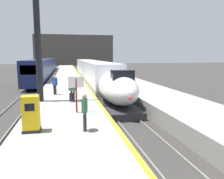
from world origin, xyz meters
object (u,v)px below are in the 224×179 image
(passenger_near_edge, at_px, (73,88))
(ticket_machine_yellow, at_px, (31,115))
(regional_train_adjacent, at_px, (45,67))
(station_column_mid, at_px, (37,21))
(departure_info_board, at_px, (76,87))
(highspeed_train_main, at_px, (94,73))
(passenger_mid_platform, at_px, (85,109))
(passenger_far_waiting, at_px, (55,83))
(rolling_suitcase, at_px, (72,97))

(passenger_near_edge, relative_size, ticket_machine_yellow, 1.06)
(regional_train_adjacent, height_order, passenger_near_edge, regional_train_adjacent)
(regional_train_adjacent, distance_m, station_column_mid, 29.09)
(passenger_near_edge, bearing_deg, departure_info_board, -87.68)
(highspeed_train_main, distance_m, ticket_machine_yellow, 23.15)
(highspeed_train_main, xyz_separation_m, passenger_near_edge, (-3.58, -16.37, 0.12))
(station_column_mid, distance_m, passenger_mid_platform, 9.05)
(passenger_far_waiting, xyz_separation_m, departure_info_board, (1.53, -6.56, 0.52))
(rolling_suitcase, xyz_separation_m, ticket_machine_yellow, (-1.93, -6.46, 0.44))
(departure_info_board, bearing_deg, ticket_machine_yellow, -125.03)
(station_column_mid, relative_size, passenger_mid_platform, 5.63)
(passenger_far_waiting, relative_size, rolling_suitcase, 1.72)
(station_column_mid, relative_size, departure_info_board, 4.49)
(departure_info_board, bearing_deg, passenger_far_waiting, 103.16)
(regional_train_adjacent, height_order, passenger_far_waiting, regional_train_adjacent)
(passenger_near_edge, bearing_deg, rolling_suitcase, 96.51)
(passenger_far_waiting, height_order, ticket_machine_yellow, passenger_far_waiting)
(regional_train_adjacent, bearing_deg, rolling_suitcase, -81.23)
(passenger_mid_platform, xyz_separation_m, departure_info_board, (-0.20, 3.37, 0.52))
(station_column_mid, bearing_deg, ticket_machine_yellow, -87.09)
(highspeed_train_main, xyz_separation_m, station_column_mid, (-5.90, -15.59, 4.83))
(regional_train_adjacent, bearing_deg, passenger_mid_platform, -82.30)
(regional_train_adjacent, relative_size, passenger_mid_platform, 21.66)
(regional_train_adjacent, relative_size, rolling_suitcase, 37.27)
(regional_train_adjacent, bearing_deg, departure_info_board, -81.86)
(rolling_suitcase, bearing_deg, regional_train_adjacent, 98.77)
(passenger_near_edge, relative_size, passenger_far_waiting, 1.00)
(rolling_suitcase, bearing_deg, ticket_machine_yellow, -106.67)
(passenger_mid_platform, relative_size, rolling_suitcase, 1.72)
(departure_info_board, bearing_deg, station_column_mid, 122.20)
(passenger_near_edge, relative_size, passenger_mid_platform, 1.00)
(passenger_far_waiting, bearing_deg, station_column_mid, -108.89)
(station_column_mid, xyz_separation_m, departure_info_board, (2.45, -3.89, -4.20))
(highspeed_train_main, relative_size, regional_train_adjacent, 1.06)
(regional_train_adjacent, xyz_separation_m, passenger_near_edge, (4.52, -29.41, -0.09))
(regional_train_adjacent, relative_size, passenger_near_edge, 21.66)
(regional_train_adjacent, bearing_deg, highspeed_train_main, -58.16)
(regional_train_adjacent, distance_m, passenger_far_waiting, 26.15)
(regional_train_adjacent, distance_m, passenger_mid_platform, 36.22)
(ticket_machine_yellow, bearing_deg, passenger_mid_platform, -9.20)
(passenger_mid_platform, bearing_deg, station_column_mid, 110.07)
(highspeed_train_main, xyz_separation_m, passenger_far_waiting, (-4.98, -12.92, 0.12))
(highspeed_train_main, bearing_deg, departure_info_board, -100.04)
(regional_train_adjacent, height_order, passenger_mid_platform, regional_train_adjacent)
(rolling_suitcase, relative_size, departure_info_board, 0.46)
(ticket_machine_yellow, bearing_deg, regional_train_adjacent, 94.11)
(regional_train_adjacent, xyz_separation_m, station_column_mid, (2.20, -28.63, 4.63))
(passenger_near_edge, distance_m, passenger_mid_platform, 6.49)
(highspeed_train_main, relative_size, ticket_machine_yellow, 24.22)
(passenger_far_waiting, relative_size, ticket_machine_yellow, 1.06)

